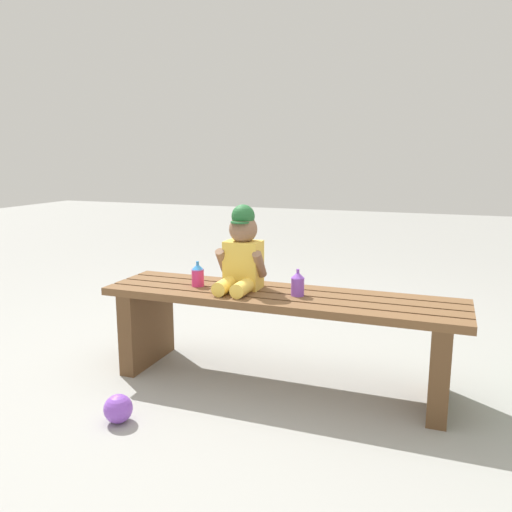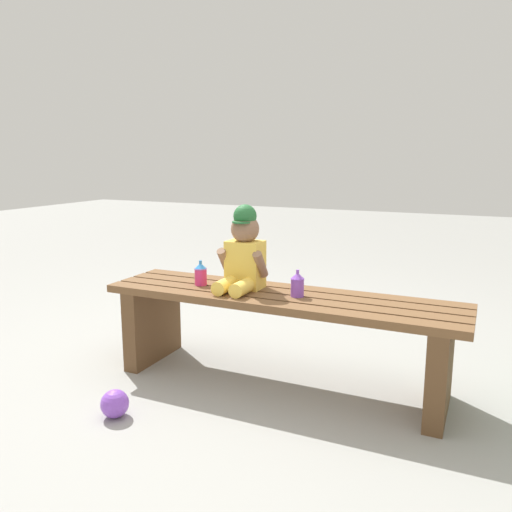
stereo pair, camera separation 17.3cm
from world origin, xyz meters
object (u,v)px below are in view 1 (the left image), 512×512
at_px(child_figure, 242,253).
at_px(sippy_cup_right, 298,283).
at_px(sippy_cup_left, 198,274).
at_px(park_bench, 279,322).
at_px(toy_ball, 118,409).

distance_m(child_figure, sippy_cup_right, 0.31).
xyz_separation_m(child_figure, sippy_cup_left, (-0.22, -0.03, -0.12)).
height_order(park_bench, toy_ball, park_bench).
xyz_separation_m(park_bench, sippy_cup_left, (-0.42, -0.01, 0.20)).
relative_size(park_bench, toy_ball, 14.31).
bearing_deg(child_figure, park_bench, -5.83).
xyz_separation_m(child_figure, toy_ball, (-0.30, -0.61, -0.56)).
bearing_deg(toy_ball, park_bench, 49.69).
relative_size(park_bench, sippy_cup_left, 13.58).
bearing_deg(toy_ball, child_figure, 63.47).
relative_size(sippy_cup_right, toy_ball, 1.05).
bearing_deg(sippy_cup_left, toy_ball, -97.89).
xyz_separation_m(child_figure, sippy_cup_right, (0.28, -0.03, -0.12)).
distance_m(park_bench, sippy_cup_left, 0.46).
bearing_deg(sippy_cup_right, park_bench, 175.44).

